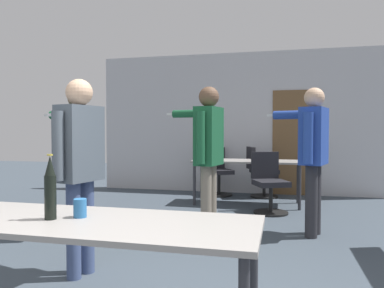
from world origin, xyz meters
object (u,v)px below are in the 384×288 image
object	(u,v)px
person_far_watching	(312,147)
person_right_polo	(79,156)
person_near_casual	(208,146)
office_chair_near_pushed	(260,173)
drink_cup	(80,208)
person_center_tall	(77,146)
beer_bottle	(50,189)
office_chair_mid_tucked	(218,173)
office_chair_far_left	(269,185)

from	to	relation	value
person_far_watching	person_right_polo	bearing A→B (deg)	147.57
person_near_casual	office_chair_near_pushed	distance (m)	2.98
person_far_watching	drink_cup	distance (m)	3.11
person_center_tall	person_near_casual	bearing A→B (deg)	-79.97
beer_bottle	person_far_watching	bearing A→B (deg)	60.27
person_far_watching	office_chair_near_pushed	distance (m)	2.68
person_center_tall	person_far_watching	world-z (taller)	person_far_watching
person_near_casual	drink_cup	size ratio (longest dim) A/B	16.62
office_chair_mid_tucked	person_far_watching	bearing A→B (deg)	90.37
office_chair_near_pushed	drink_cup	bearing A→B (deg)	-27.60
person_right_polo	person_far_watching	bearing A→B (deg)	-35.24
office_chair_far_left	office_chair_mid_tucked	bearing A→B (deg)	-76.57
office_chair_far_left	drink_cup	bearing A→B (deg)	53.49
beer_bottle	drink_cup	xyz separation A→B (m)	(0.14, 0.08, -0.12)
person_right_polo	beer_bottle	size ratio (longest dim) A/B	4.63
person_center_tall	drink_cup	world-z (taller)	person_center_tall
person_near_casual	person_far_watching	distance (m)	1.25
person_center_tall	beer_bottle	distance (m)	2.50
person_center_tall	beer_bottle	world-z (taller)	person_center_tall
office_chair_near_pushed	beer_bottle	world-z (taller)	beer_bottle
office_chair_near_pushed	beer_bottle	size ratio (longest dim) A/B	2.62
office_chair_far_left	office_chair_near_pushed	bearing A→B (deg)	-104.23
person_right_polo	office_chair_near_pushed	world-z (taller)	person_right_polo
person_center_tall	office_chair_far_left	xyz separation A→B (m)	(2.21, 1.76, -0.63)
person_right_polo	person_far_watching	world-z (taller)	person_far_watching
office_chair_mid_tucked	person_center_tall	bearing A→B (deg)	38.44
office_chair_far_left	beer_bottle	xyz separation A→B (m)	(-1.07, -3.98, 0.49)
office_chair_mid_tucked	office_chair_near_pushed	distance (m)	0.83
person_near_casual	person_center_tall	distance (m)	1.58
person_near_casual	person_center_tall	bearing A→B (deg)	107.77
person_near_casual	office_chair_mid_tucked	size ratio (longest dim) A/B	1.91
person_center_tall	person_far_watching	size ratio (longest dim) A/B	1.00
person_center_tall	office_chair_far_left	distance (m)	2.90
person_near_casual	drink_cup	distance (m)	2.38
person_near_casual	drink_cup	xyz separation A→B (m)	(-0.28, -2.35, -0.27)
person_center_tall	office_chair_near_pushed	xyz separation A→B (m)	(2.01, 3.09, -0.61)
office_chair_near_pushed	drink_cup	distance (m)	5.30
office_chair_far_left	beer_bottle	distance (m)	4.15
person_near_casual	office_chair_near_pushed	size ratio (longest dim) A/B	1.85
person_far_watching	office_chair_near_pushed	size ratio (longest dim) A/B	1.85
person_right_polo	office_chair_far_left	world-z (taller)	person_right_polo
person_far_watching	person_near_casual	bearing A→B (deg)	124.66
person_near_casual	person_right_polo	size ratio (longest dim) A/B	1.04
office_chair_mid_tucked	office_chair_far_left	world-z (taller)	office_chair_mid_tucked
office_chair_near_pushed	office_chair_mid_tucked	bearing A→B (deg)	-114.49
beer_bottle	person_near_casual	bearing A→B (deg)	80.31
person_far_watching	office_chair_far_left	size ratio (longest dim) A/B	1.91
person_right_polo	office_chair_near_pushed	distance (m)	4.50
beer_bottle	drink_cup	size ratio (longest dim) A/B	3.44
person_near_casual	beer_bottle	bearing A→B (deg)	-179.57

